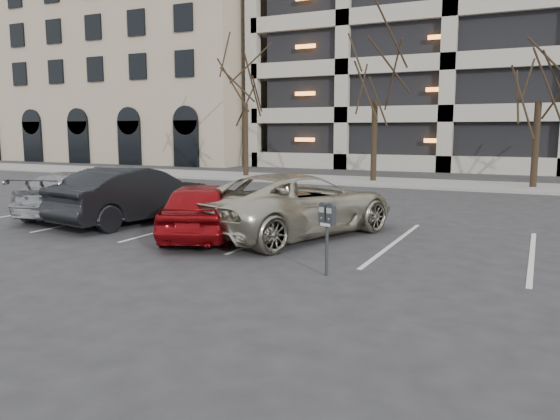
# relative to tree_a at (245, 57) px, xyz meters

# --- Properties ---
(ground) EXTENTS (140.00, 140.00, 0.00)m
(ground) POSITION_rel_tree_a_xyz_m (10.00, -16.00, -6.26)
(ground) COLOR #28282B
(ground) RESTS_ON ground
(sidewalk) EXTENTS (80.00, 4.00, 0.12)m
(sidewalk) POSITION_rel_tree_a_xyz_m (10.00, 0.00, -6.20)
(sidewalk) COLOR gray
(sidewalk) RESTS_ON ground
(stall_lines) EXTENTS (16.90, 5.20, 0.00)m
(stall_lines) POSITION_rel_tree_a_xyz_m (8.60, -13.70, -6.26)
(stall_lines) COLOR silver
(stall_lines) RESTS_ON ground
(office_building) EXTENTS (26.00, 16.20, 15.00)m
(office_building) POSITION_rel_tree_a_xyz_m (-18.00, 13.92, 1.23)
(office_building) COLOR tan
(office_building) RESTS_ON ground
(tree_a) EXTENTS (3.81, 3.81, 8.66)m
(tree_a) POSITION_rel_tree_a_xyz_m (0.00, 0.00, 0.00)
(tree_a) COLOR black
(tree_a) RESTS_ON ground
(tree_b) EXTENTS (3.81, 3.81, 8.65)m
(tree_b) POSITION_rel_tree_a_xyz_m (7.00, 0.00, -0.01)
(tree_b) COLOR black
(tree_b) RESTS_ON ground
(tree_c) EXTENTS (3.60, 3.60, 8.18)m
(tree_c) POSITION_rel_tree_a_xyz_m (14.00, 0.00, -0.35)
(tree_c) COLOR black
(tree_c) RESTS_ON ground
(parking_meter) EXTENTS (0.34, 0.22, 1.25)m
(parking_meter) POSITION_rel_tree_a_xyz_m (11.01, -16.91, -5.30)
(parking_meter) COLOR black
(parking_meter) RESTS_ON ground
(suv_silver) EXTENTS (4.19, 5.92, 1.50)m
(suv_silver) POSITION_rel_tree_a_xyz_m (9.04, -13.76, -5.51)
(suv_silver) COLOR #B5B09A
(suv_silver) RESTS_ON ground
(car_red) EXTENTS (3.06, 4.26, 1.35)m
(car_red) POSITION_rel_tree_a_xyz_m (7.19, -14.97, -5.59)
(car_red) COLOR maroon
(car_red) RESTS_ON ground
(car_dark) EXTENTS (2.42, 4.85, 1.53)m
(car_dark) POSITION_rel_tree_a_xyz_m (4.36, -14.00, -5.50)
(car_dark) COLOR black
(car_dark) RESTS_ON ground
(car_silver) EXTENTS (3.02, 4.88, 1.32)m
(car_silver) POSITION_rel_tree_a_xyz_m (2.05, -13.77, -5.60)
(car_silver) COLOR #93959A
(car_silver) RESTS_ON ground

